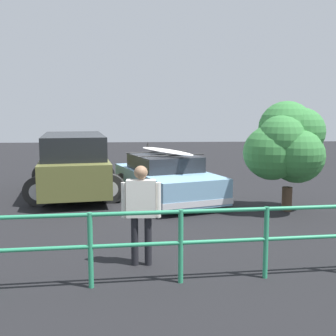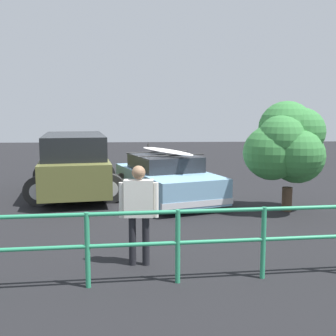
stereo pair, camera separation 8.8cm
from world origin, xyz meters
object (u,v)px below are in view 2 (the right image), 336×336
sedan_car (166,178)px  person_bystander (139,206)px  suv_car (75,163)px  bush_near_left (286,145)px

sedan_car → person_bystander: size_ratio=2.77×
suv_car → person_bystander: size_ratio=3.10×
sedan_car → bush_near_left: (-2.73, 1.57, 1.00)m
sedan_car → suv_car: 2.76m
sedan_car → person_bystander: 4.96m
person_bystander → bush_near_left: (-3.40, -3.34, 0.65)m
suv_car → bush_near_left: bush_near_left is taller
bush_near_left → person_bystander: bearing=44.5°
sedan_car → bush_near_left: bush_near_left is taller
person_bystander → sedan_car: bearing=-97.8°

